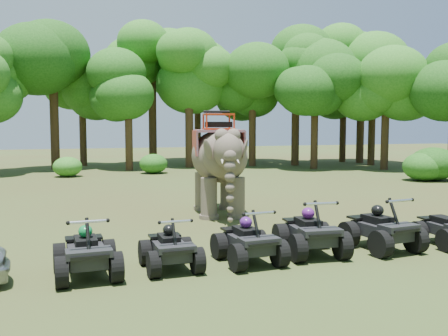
{
  "coord_description": "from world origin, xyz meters",
  "views": [
    {
      "loc": [
        -4.33,
        -12.1,
        3.13
      ],
      "look_at": [
        0.0,
        1.2,
        1.9
      ],
      "focal_mm": 40.0,
      "sensor_mm": 36.0,
      "label": 1
    }
  ],
  "objects_px": {
    "elephant": "(219,163)",
    "atv_2": "(249,235)",
    "atv_1": "(170,242)",
    "atv_4": "(382,223)",
    "atv_0": "(86,246)",
    "atv_3": "(310,226)",
    "atv_5": "(448,223)"
  },
  "relations": [
    {
      "from": "atv_1",
      "to": "atv_5",
      "type": "xyz_separation_m",
      "value": [
        7.24,
        -0.16,
        0.01
      ]
    },
    {
      "from": "atv_2",
      "to": "atv_5",
      "type": "xyz_separation_m",
      "value": [
        5.46,
        -0.1,
        -0.04
      ]
    },
    {
      "from": "atv_3",
      "to": "atv_4",
      "type": "bearing_deg",
      "value": 1.16
    },
    {
      "from": "elephant",
      "to": "atv_2",
      "type": "relative_size",
      "value": 2.5
    },
    {
      "from": "atv_0",
      "to": "atv_4",
      "type": "distance_m",
      "value": 7.11
    },
    {
      "from": "atv_3",
      "to": "atv_5",
      "type": "distance_m",
      "value": 3.8
    },
    {
      "from": "atv_5",
      "to": "atv_4",
      "type": "bearing_deg",
      "value": 175.96
    },
    {
      "from": "elephant",
      "to": "atv_1",
      "type": "bearing_deg",
      "value": -107.57
    },
    {
      "from": "atv_0",
      "to": "atv_2",
      "type": "height_order",
      "value": "atv_0"
    },
    {
      "from": "atv_0",
      "to": "atv_5",
      "type": "bearing_deg",
      "value": -3.05
    },
    {
      "from": "atv_0",
      "to": "atv_2",
      "type": "relative_size",
      "value": 1.02
    },
    {
      "from": "elephant",
      "to": "atv_5",
      "type": "bearing_deg",
      "value": -47.36
    },
    {
      "from": "elephant",
      "to": "atv_4",
      "type": "bearing_deg",
      "value": -60.29
    },
    {
      "from": "atv_3",
      "to": "atv_5",
      "type": "height_order",
      "value": "atv_3"
    },
    {
      "from": "atv_0",
      "to": "atv_1",
      "type": "bearing_deg",
      "value": -1.39
    },
    {
      "from": "elephant",
      "to": "atv_1",
      "type": "distance_m",
      "value": 6.93
    },
    {
      "from": "atv_4",
      "to": "atv_5",
      "type": "relative_size",
      "value": 1.14
    },
    {
      "from": "atv_0",
      "to": "atv_3",
      "type": "xyz_separation_m",
      "value": [
        5.21,
        0.18,
        0.04
      ]
    },
    {
      "from": "atv_1",
      "to": "atv_3",
      "type": "height_order",
      "value": "atv_3"
    },
    {
      "from": "atv_5",
      "to": "atv_3",
      "type": "bearing_deg",
      "value": 176.47
    },
    {
      "from": "elephant",
      "to": "atv_1",
      "type": "relative_size",
      "value": 2.7
    },
    {
      "from": "atv_4",
      "to": "atv_3",
      "type": "bearing_deg",
      "value": 169.6
    },
    {
      "from": "atv_5",
      "to": "atv_0",
      "type": "bearing_deg",
      "value": -179.57
    },
    {
      "from": "atv_0",
      "to": "atv_4",
      "type": "xyz_separation_m",
      "value": [
        7.11,
        0.04,
        0.03
      ]
    },
    {
      "from": "elephant",
      "to": "atv_3",
      "type": "bearing_deg",
      "value": -77.07
    },
    {
      "from": "atv_1",
      "to": "elephant",
      "type": "bearing_deg",
      "value": 62.72
    },
    {
      "from": "atv_1",
      "to": "atv_4",
      "type": "xyz_separation_m",
      "value": [
        5.36,
        0.02,
        0.1
      ]
    },
    {
      "from": "atv_1",
      "to": "atv_2",
      "type": "distance_m",
      "value": 1.79
    },
    {
      "from": "atv_3",
      "to": "atv_4",
      "type": "distance_m",
      "value": 1.91
    },
    {
      "from": "atv_2",
      "to": "atv_4",
      "type": "xyz_separation_m",
      "value": [
        3.58,
        0.08,
        0.05
      ]
    },
    {
      "from": "atv_3",
      "to": "atv_0",
      "type": "bearing_deg",
      "value": -172.5
    },
    {
      "from": "elephant",
      "to": "atv_4",
      "type": "distance_m",
      "value": 6.63
    }
  ]
}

